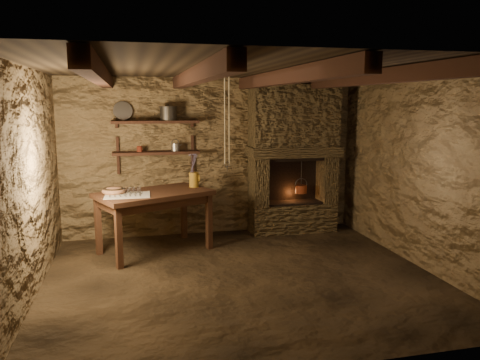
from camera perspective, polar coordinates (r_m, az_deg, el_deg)
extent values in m
plane|color=black|center=(5.61, 0.17, -11.75)|extent=(4.50, 4.50, 0.00)
cube|color=brown|center=(7.24, -3.48, 2.85)|extent=(4.50, 0.04, 2.40)
cube|color=brown|center=(3.42, 7.95, -4.66)|extent=(4.50, 0.04, 2.40)
cube|color=brown|center=(5.26, -24.41, -0.47)|extent=(0.04, 4.00, 2.40)
cube|color=brown|center=(6.21, 20.83, 1.15)|extent=(0.04, 4.00, 2.40)
cube|color=black|center=(5.25, 0.18, 13.50)|extent=(4.50, 4.00, 0.04)
cube|color=black|center=(5.11, -16.82, 12.21)|extent=(0.14, 3.95, 0.16)
cube|color=black|center=(5.15, -5.37, 12.54)|extent=(0.14, 3.95, 0.16)
cube|color=black|center=(5.38, 5.50, 12.40)|extent=(0.14, 3.95, 0.16)
cube|color=black|center=(5.77, 15.16, 11.91)|extent=(0.14, 3.95, 0.16)
cube|color=black|center=(6.98, -10.17, 3.30)|extent=(1.25, 0.30, 0.04)
cube|color=black|center=(6.95, -10.28, 6.99)|extent=(1.25, 0.30, 0.04)
cube|color=#352A1A|center=(7.50, 6.38, -4.53)|extent=(1.35, 0.45, 0.45)
cube|color=#352A1A|center=(7.21, 2.25, -0.18)|extent=(0.23, 0.45, 0.75)
cube|color=#352A1A|center=(7.59, 10.47, 0.15)|extent=(0.23, 0.45, 0.75)
cube|color=#352A1A|center=(7.29, 6.61, 3.48)|extent=(1.43, 0.51, 0.16)
cube|color=#352A1A|center=(7.29, 6.62, 7.81)|extent=(1.35, 0.45, 0.94)
cube|color=black|center=(7.56, 5.97, 0.23)|extent=(0.90, 0.06, 0.75)
cube|color=#321C11|center=(6.42, -10.47, -1.69)|extent=(1.68, 1.36, 0.06)
cube|color=#321C11|center=(6.44, -10.45, -2.51)|extent=(1.51, 1.19, 0.10)
cube|color=beige|center=(6.23, -13.55, -1.80)|extent=(0.59, 0.48, 0.01)
cylinder|color=olive|center=(6.68, -5.64, 0.04)|extent=(0.17, 0.17, 0.21)
torus|color=olive|center=(6.69, -5.04, 0.24)|extent=(0.02, 0.11, 0.11)
ellipsoid|color=#A66C48|center=(6.38, -15.14, -1.32)|extent=(0.35, 0.35, 0.11)
cylinder|color=#292724|center=(6.95, -8.74, 7.95)|extent=(0.26, 0.26, 0.18)
cylinder|color=#A8A8A2|center=(7.03, -14.10, 8.17)|extent=(0.29, 0.15, 0.27)
cylinder|color=#551B11|center=(6.96, -12.15, 3.72)|extent=(0.10, 0.10, 0.08)
cylinder|color=maroon|center=(7.41, 7.45, -1.11)|extent=(0.23, 0.23, 0.13)
torus|color=#292724|center=(7.39, 7.46, -0.53)|extent=(0.20, 0.01, 0.20)
cylinder|color=#292724|center=(7.36, 7.49, 0.85)|extent=(0.01, 0.01, 0.44)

